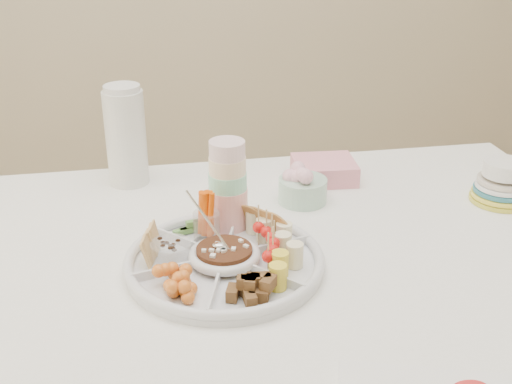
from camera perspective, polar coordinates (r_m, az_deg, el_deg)
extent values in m
cylinder|color=white|center=(1.24, -2.82, -5.92)|extent=(0.46, 0.46, 0.04)
cylinder|color=#442819|center=(1.24, -2.83, -5.62)|extent=(0.13, 0.13, 0.04)
cylinder|color=silver|center=(1.33, -2.53, 0.80)|extent=(0.09, 0.09, 0.23)
cylinder|color=silver|center=(1.60, -11.51, 5.04)|extent=(0.11, 0.11, 0.26)
cylinder|color=#ADCDC0|center=(1.50, 4.18, 0.65)|extent=(0.14, 0.14, 0.09)
cube|color=pink|center=(1.64, 6.07, 1.95)|extent=(0.16, 0.14, 0.05)
cylinder|color=yellow|center=(1.61, 21.02, 0.67)|extent=(0.16, 0.16, 0.09)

